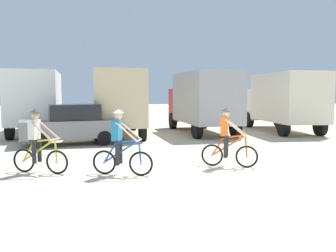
# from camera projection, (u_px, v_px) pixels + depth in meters

# --- Properties ---
(ground_plane) EXTENTS (120.00, 120.00, 0.00)m
(ground_plane) POSITION_uv_depth(u_px,v_px,m) (205.00, 182.00, 9.19)
(ground_plane) COLOR beige
(box_truck_white_box) EXTENTS (3.18, 6.99, 3.35)m
(box_truck_white_box) POSITION_uv_depth(u_px,v_px,m) (37.00, 100.00, 19.60)
(box_truck_white_box) COLOR white
(box_truck_white_box) RESTS_ON ground
(box_truck_tan_camper) EXTENTS (2.86, 6.91, 3.35)m
(box_truck_tan_camper) POSITION_uv_depth(u_px,v_px,m) (118.00, 100.00, 18.98)
(box_truck_tan_camper) COLOR #CCB78E
(box_truck_tan_camper) RESTS_ON ground
(box_truck_grey_hauler) EXTENTS (3.13, 6.98, 3.35)m
(box_truck_grey_hauler) POSITION_uv_depth(u_px,v_px,m) (202.00, 100.00, 20.08)
(box_truck_grey_hauler) COLOR #9E9EA3
(box_truck_grey_hauler) RESTS_ON ground
(box_truck_cream_rv) EXTENTS (2.56, 6.81, 3.35)m
(box_truck_cream_rv) POSITION_uv_depth(u_px,v_px,m) (283.00, 99.00, 20.89)
(box_truck_cream_rv) COLOR beige
(box_truck_cream_rv) RESTS_ON ground
(sedan_parked) EXTENTS (4.50, 2.73, 1.76)m
(sedan_parked) POSITION_uv_depth(u_px,v_px,m) (72.00, 124.00, 15.74)
(sedan_parked) COLOR slate
(sedan_parked) RESTS_ON ground
(cyclist_orange_shirt) EXTENTS (1.65, 0.73, 1.82)m
(cyclist_orange_shirt) POSITION_uv_depth(u_px,v_px,m) (38.00, 143.00, 10.13)
(cyclist_orange_shirt) COLOR black
(cyclist_orange_shirt) RESTS_ON ground
(cyclist_cowboy_hat) EXTENTS (1.67, 0.67, 1.82)m
(cyclist_cowboy_hat) POSITION_uv_depth(u_px,v_px,m) (120.00, 145.00, 9.88)
(cyclist_cowboy_hat) COLOR black
(cyclist_cowboy_hat) RESTS_ON ground
(cyclist_near_camera) EXTENTS (1.63, 0.77, 1.82)m
(cyclist_near_camera) POSITION_uv_depth(u_px,v_px,m) (228.00, 139.00, 11.00)
(cyclist_near_camera) COLOR black
(cyclist_near_camera) RESTS_ON ground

